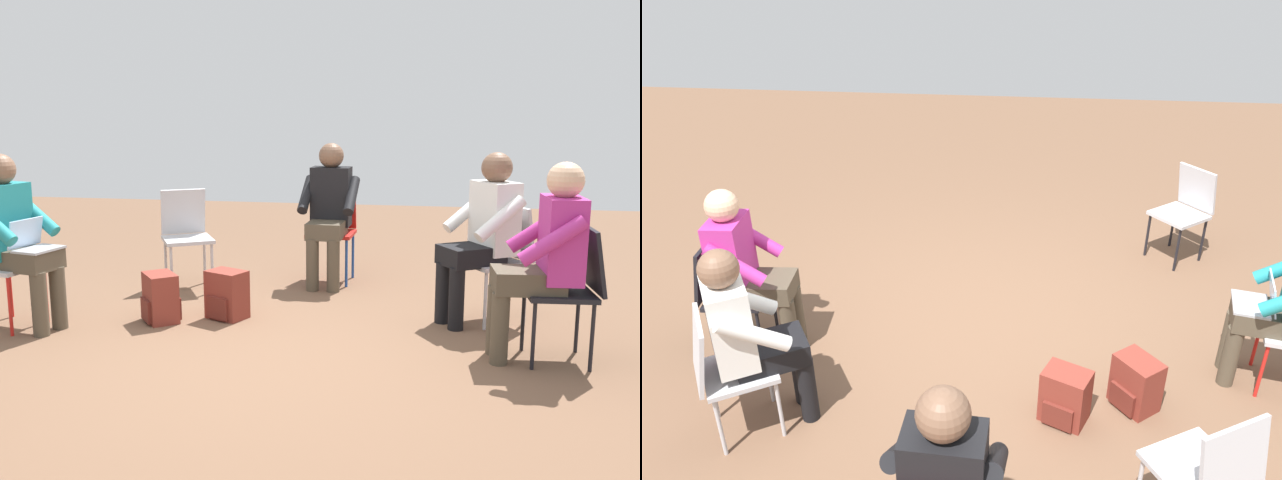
# 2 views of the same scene
# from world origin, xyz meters

# --- Properties ---
(ground_plane) EXTENTS (14.00, 14.00, 0.00)m
(ground_plane) POSITION_xyz_m (0.00, 0.00, 0.00)
(ground_plane) COLOR brown
(chair_east) EXTENTS (0.45, 0.42, 0.85)m
(chair_east) POSITION_xyz_m (2.11, -0.07, 0.50)
(chair_east) COLOR red
(chair_east) RESTS_ON ground
(chair_southeast) EXTENTS (0.56, 0.58, 0.85)m
(chair_southeast) POSITION_xyz_m (1.12, -1.48, 0.50)
(chair_southeast) COLOR #B7B7BC
(chair_southeast) RESTS_ON ground
(chair_south) EXTENTS (0.43, 0.47, 0.85)m
(chair_south) POSITION_xyz_m (0.30, -1.83, 0.50)
(chair_south) COLOR black
(chair_south) RESTS_ON ground
(chair_northeast) EXTENTS (0.57, 0.56, 0.85)m
(chair_northeast) POSITION_xyz_m (1.62, 1.13, 0.50)
(chair_northeast) COLOR #B7B7BC
(chair_northeast) RESTS_ON ground
(person_with_laptop) EXTENTS (0.56, 0.58, 1.24)m
(person_with_laptop) POSITION_xyz_m (0.32, 1.89, 0.69)
(person_with_laptop) COLOR #4C4233
(person_with_laptop) RESTS_ON ground
(person_in_magenta) EXTENTS (0.52, 0.54, 1.24)m
(person_in_magenta) POSITION_xyz_m (0.28, -1.67, 0.69)
(person_in_magenta) COLOR #4C4233
(person_in_magenta) RESTS_ON ground
(person_in_black) EXTENTS (0.53, 0.51, 1.24)m
(person_in_black) POSITION_xyz_m (1.95, -0.06, 0.69)
(person_in_black) COLOR #4C4233
(person_in_black) RESTS_ON ground
(person_in_white) EXTENTS (0.63, 0.63, 1.24)m
(person_in_white) POSITION_xyz_m (1.03, -1.33, 0.69)
(person_in_white) COLOR black
(person_in_white) RESTS_ON ground
(backpack_near_laptop_user) EXTENTS (0.34, 0.33, 0.36)m
(backpack_near_laptop_user) POSITION_xyz_m (0.64, 0.97, 0.16)
(backpack_near_laptop_user) COLOR maroon
(backpack_near_laptop_user) RESTS_ON ground
(backpack_by_empty_chair) EXTENTS (0.31, 0.34, 0.36)m
(backpack_by_empty_chair) POSITION_xyz_m (0.81, 0.52, 0.16)
(backpack_by_empty_chair) COLOR maroon
(backpack_by_empty_chair) RESTS_ON ground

